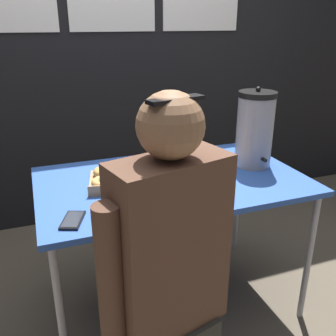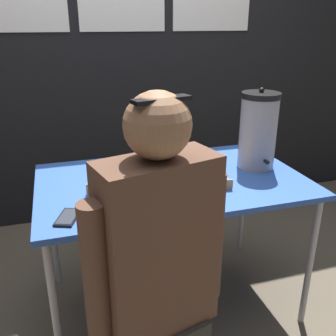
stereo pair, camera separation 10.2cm
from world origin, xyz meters
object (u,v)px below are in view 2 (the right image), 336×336
at_px(cell_phone, 68,217).
at_px(donut_box, 155,176).
at_px(coffee_urn, 258,131).
at_px(person_seated, 159,284).

bearing_deg(cell_phone, donut_box, 52.15).
bearing_deg(coffee_urn, donut_box, -176.71).
xyz_separation_m(donut_box, person_seated, (-0.15, -0.61, -0.15)).
bearing_deg(person_seated, cell_phone, -65.00).
bearing_deg(cell_phone, person_seated, -29.89).
bearing_deg(donut_box, cell_phone, -136.68).
bearing_deg(donut_box, coffee_urn, 15.45).
height_order(donut_box, coffee_urn, coffee_urn).
height_order(coffee_urn, person_seated, person_seated).
height_order(donut_box, person_seated, person_seated).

